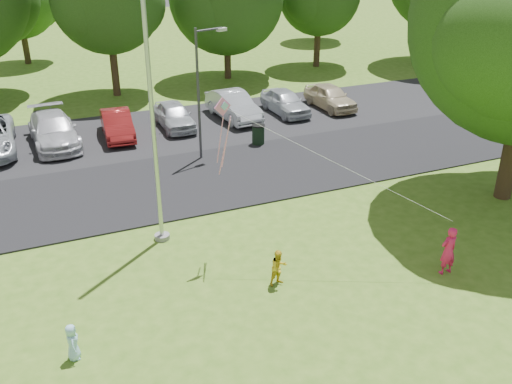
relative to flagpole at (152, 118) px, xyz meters
name	(u,v)px	position (x,y,z in m)	size (l,w,h in m)	color
ground	(330,297)	(3.50, -5.00, -4.17)	(120.00, 120.00, 0.00)	#456F1D
park_road	(221,176)	(3.50, 4.00, -4.14)	(60.00, 6.00, 0.06)	black
parking_strip	(177,128)	(3.50, 10.50, -4.14)	(42.00, 7.00, 0.06)	black
flagpole	(152,118)	(0.00, 0.00, 0.00)	(0.50, 0.50, 10.00)	#B7BABF
street_lamp	(202,82)	(3.60, 6.25, -0.78)	(1.54, 0.62, 5.64)	#3F3F44
trash_can	(258,135)	(6.40, 6.81, -3.68)	(0.61, 0.61, 0.97)	black
parked_cars	(144,119)	(1.90, 10.53, -3.42)	(19.60, 5.24, 1.44)	#B2B7BF
woman	(448,251)	(7.25, -5.28, -3.40)	(0.56, 0.37, 1.53)	#E81E5C
child_yellow	(279,268)	(2.43, -3.86, -3.61)	(0.54, 0.42, 1.11)	gold
child_blue	(73,342)	(-3.38, -4.74, -3.68)	(0.47, 0.31, 0.96)	#A0D8F5
kite	(230,125)	(1.86, -1.67, 0.06)	(5.84, 3.99, 3.29)	pink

